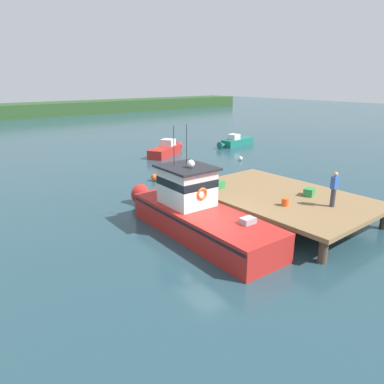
% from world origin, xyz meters
% --- Properties ---
extents(ground_plane, '(200.00, 200.00, 0.00)m').
position_xyz_m(ground_plane, '(0.00, 0.00, 0.00)').
color(ground_plane, '#23424C').
extents(dock, '(6.00, 9.00, 1.20)m').
position_xyz_m(dock, '(4.80, 0.00, 1.07)').
color(dock, '#4C3D2D').
rests_on(dock, ground).
extents(main_fishing_boat, '(2.86, 9.87, 4.80)m').
position_xyz_m(main_fishing_boat, '(0.22, 1.19, 1.01)').
color(main_fishing_boat, red).
rests_on(main_fishing_boat, ground).
extents(crate_single_far, '(0.63, 0.48, 0.38)m').
position_xyz_m(crate_single_far, '(3.11, 2.75, 1.39)').
color(crate_single_far, '#2D8442').
rests_on(crate_single_far, dock).
extents(crate_stack_mid_dock, '(0.70, 0.60, 0.38)m').
position_xyz_m(crate_stack_mid_dock, '(5.75, -1.03, 1.39)').
color(crate_stack_mid_dock, '#2D8442').
rests_on(crate_stack_mid_dock, dock).
extents(bait_bucket, '(0.32, 0.32, 0.34)m').
position_xyz_m(bait_bucket, '(3.61, -1.19, 1.37)').
color(bait_bucket, '#E04C19').
rests_on(bait_bucket, dock).
extents(deckhand_by_the_boat, '(0.36, 0.22, 1.63)m').
position_xyz_m(deckhand_by_the_boat, '(5.19, -2.61, 2.06)').
color(deckhand_by_the_boat, '#383842').
rests_on(deckhand_by_the_boat, dock).
extents(moored_boat_far_left, '(5.31, 3.74, 1.40)m').
position_xyz_m(moored_boat_far_left, '(9.42, 16.53, 0.48)').
color(moored_boat_far_left, red).
rests_on(moored_boat_far_left, ground).
extents(moored_boat_off_the_point, '(5.06, 1.71, 1.27)m').
position_xyz_m(moored_boat_off_the_point, '(17.78, 15.76, 0.44)').
color(moored_boat_off_the_point, '#196B5B').
rests_on(moored_boat_off_the_point, ground).
extents(mooring_buoy_inshore, '(0.36, 0.36, 0.36)m').
position_xyz_m(mooring_buoy_inshore, '(12.99, 10.47, 0.18)').
color(mooring_buoy_inshore, silver).
rests_on(mooring_buoy_inshore, ground).
extents(mooring_buoy_spare_mooring, '(0.51, 0.51, 0.51)m').
position_xyz_m(mooring_buoy_spare_mooring, '(3.58, 9.67, 0.26)').
color(mooring_buoy_spare_mooring, '#EA5B19').
rests_on(mooring_buoy_spare_mooring, ground).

